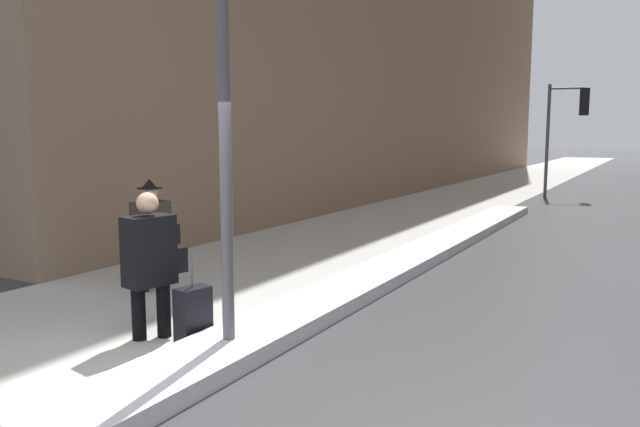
% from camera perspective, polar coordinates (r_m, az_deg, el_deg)
% --- Properties ---
extents(ground_plane, '(160.00, 160.00, 0.00)m').
position_cam_1_polar(ground_plane, '(5.90, -16.27, -14.94)').
color(ground_plane, '#38383A').
extents(sidewalk_slab, '(4.00, 80.00, 0.01)m').
position_cam_1_polar(sidewalk_slab, '(19.83, 11.50, 0.90)').
color(sidewalk_slab, '#B2AFA8').
rests_on(sidewalk_slab, ground).
extents(snow_bank_curb, '(0.83, 15.15, 0.18)m').
position_cam_1_polar(snow_bank_curb, '(10.95, 8.88, -3.84)').
color(snow_bank_curb, silver).
rests_on(snow_bank_curb, ground).
extents(lamp_post, '(0.28, 0.28, 4.53)m').
position_cam_1_polar(lamp_post, '(6.07, -8.78, 12.29)').
color(lamp_post, '#515156').
rests_on(lamp_post, ground).
extents(traffic_light_near, '(1.30, 0.45, 3.82)m').
position_cam_1_polar(traffic_light_near, '(22.74, 21.89, 8.29)').
color(traffic_light_near, '#515156').
rests_on(traffic_light_near, ground).
extents(pedestrian_nearside, '(0.40, 0.75, 1.59)m').
position_cam_1_polar(pedestrian_nearside, '(6.88, -15.25, -4.01)').
color(pedestrian_nearside, black).
rests_on(pedestrian_nearside, ground).
extents(pedestrian_with_shoulder_bag, '(0.38, 0.72, 1.59)m').
position_cam_1_polar(pedestrian_with_shoulder_bag, '(8.94, -15.12, -1.52)').
color(pedestrian_with_shoulder_bag, black).
rests_on(pedestrian_with_shoulder_bag, ground).
extents(rolling_suitcase, '(0.29, 0.40, 0.95)m').
position_cam_1_polar(rolling_suitcase, '(6.79, -11.52, -9.08)').
color(rolling_suitcase, black).
rests_on(rolling_suitcase, ground).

